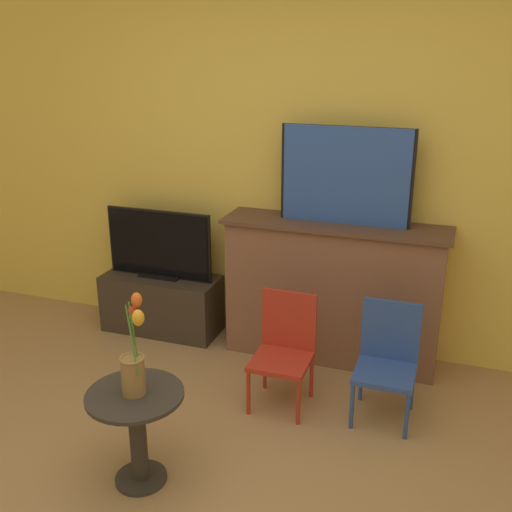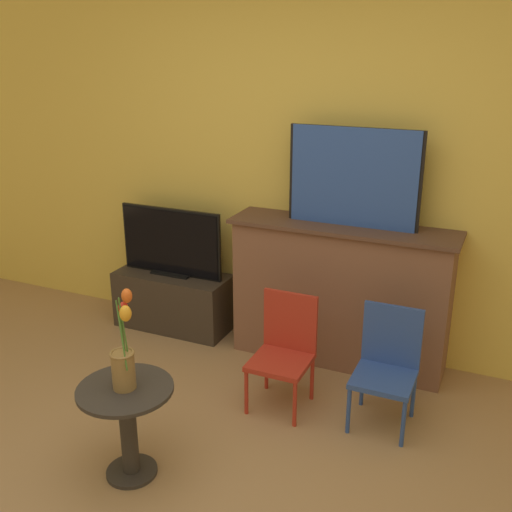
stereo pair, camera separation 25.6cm
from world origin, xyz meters
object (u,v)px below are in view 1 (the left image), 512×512
object	(u,v)px
chair_blue	(387,357)
chair_red	(284,346)
tv_monitor	(159,245)
painting	(346,176)
vase_tulips	(134,363)

from	to	relation	value
chair_blue	chair_red	bearing A→B (deg)	-173.86
tv_monitor	chair_blue	bearing A→B (deg)	-17.54
painting	chair_blue	size ratio (longest dim) A/B	1.24
painting	vase_tulips	world-z (taller)	painting
vase_tulips	tv_monitor	bearing A→B (deg)	114.03
painting	chair_blue	xyz separation A→B (m)	(0.40, -0.57, -0.90)
tv_monitor	painting	bearing A→B (deg)	1.16
painting	chair_blue	world-z (taller)	painting
tv_monitor	chair_blue	world-z (taller)	tv_monitor
chair_red	painting	bearing A→B (deg)	73.22
tv_monitor	chair_red	distance (m)	1.33
painting	vase_tulips	bearing A→B (deg)	-112.56
chair_red	vase_tulips	bearing A→B (deg)	-116.31
painting	chair_blue	distance (m)	1.14
chair_red	chair_blue	xyz separation A→B (m)	(0.59, 0.06, 0.00)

